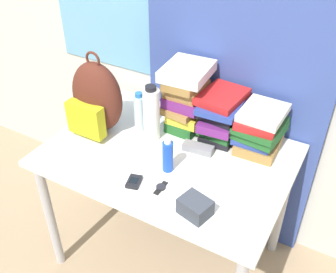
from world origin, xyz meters
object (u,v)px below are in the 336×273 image
object	(u,v)px
book_stack_left	(187,96)
backpack	(96,99)
water_bottle	(140,112)
cell_phone	(134,182)
camera_pouch	(195,207)
sunscreen_bottle	(168,156)
book_stack_center	(221,115)
wristwatch	(161,187)
sports_bottle	(151,114)
book_stack_right	(260,129)
sunglasses_case	(198,148)

from	to	relation	value
book_stack_left	backpack	bearing A→B (deg)	-146.87
water_bottle	book_stack_left	bearing A→B (deg)	36.49
cell_phone	camera_pouch	size ratio (longest dim) A/B	0.66
book_stack_left	cell_phone	distance (m)	0.54
book_stack_left	cell_phone	size ratio (longest dim) A/B	3.68
water_bottle	sunscreen_bottle	distance (m)	0.36
book_stack_center	sunscreen_bottle	world-z (taller)	book_stack_center
cell_phone	wristwatch	size ratio (longest dim) A/B	1.05
book_stack_left	sunscreen_bottle	size ratio (longest dim) A/B	1.97
sports_bottle	sunscreen_bottle	size ratio (longest dim) A/B	1.68
backpack	camera_pouch	xyz separation A→B (m)	(0.70, -0.29, -0.15)
book_stack_right	wristwatch	xyz separation A→B (m)	(-0.27, -0.49, -0.11)
sports_bottle	book_stack_center	bearing A→B (deg)	31.89
backpack	book_stack_left	bearing A→B (deg)	33.13
sports_bottle	sunglasses_case	size ratio (longest dim) A/B	1.92
book_stack_left	book_stack_center	size ratio (longest dim) A/B	1.20
book_stack_center	sunglasses_case	bearing A→B (deg)	-103.29
book_stack_right	book_stack_left	bearing A→B (deg)	-179.62
sunglasses_case	wristwatch	bearing A→B (deg)	-94.65
backpack	book_stack_right	world-z (taller)	backpack
sunglasses_case	water_bottle	bearing A→B (deg)	176.32
water_bottle	sunscreen_bottle	size ratio (longest dim) A/B	1.23
sunscreen_bottle	book_stack_left	bearing A→B (deg)	104.09
wristwatch	water_bottle	bearing A→B (deg)	133.65
backpack	book_stack_center	size ratio (longest dim) A/B	1.50
book_stack_center	sports_bottle	size ratio (longest dim) A/B	0.98
book_stack_center	water_bottle	world-z (taller)	book_stack_center
backpack	wristwatch	xyz separation A→B (m)	(0.51, -0.23, -0.18)
sports_bottle	sunglasses_case	xyz separation A→B (m)	(0.25, 0.01, -0.12)
sunglasses_case	wristwatch	distance (m)	0.32
water_bottle	cell_phone	size ratio (longest dim) A/B	2.30
cell_phone	sunscreen_bottle	bearing A→B (deg)	61.06
book_stack_center	cell_phone	size ratio (longest dim) A/B	3.06
sunglasses_case	sports_bottle	bearing A→B (deg)	-177.37
sunscreen_bottle	wristwatch	distance (m)	0.15
book_stack_center	water_bottle	xyz separation A→B (m)	(-0.39, -0.15, -0.03)
book_stack_center	sunglasses_case	distance (m)	0.21
book_stack_right	wristwatch	bearing A→B (deg)	-118.68
sports_bottle	sunscreen_bottle	xyz separation A→B (m)	(0.19, -0.18, -0.06)
cell_phone	backpack	bearing A→B (deg)	146.11
sunscreen_bottle	sunglasses_case	bearing A→B (deg)	72.51
book_stack_left	sports_bottle	world-z (taller)	book_stack_left
book_stack_center	book_stack_right	bearing A→B (deg)	-0.31
book_stack_right	sports_bottle	size ratio (longest dim) A/B	0.90
book_stack_right	wristwatch	world-z (taller)	book_stack_right
water_bottle	camera_pouch	size ratio (longest dim) A/B	1.53
camera_pouch	wristwatch	size ratio (longest dim) A/B	1.58
wristwatch	sunglasses_case	bearing A→B (deg)	85.35
backpack	water_bottle	size ratio (longest dim) A/B	1.99
water_bottle	wristwatch	world-z (taller)	water_bottle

